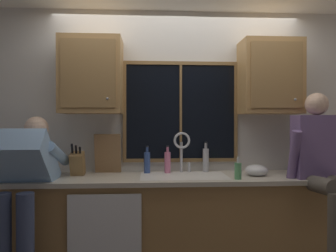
{
  "coord_description": "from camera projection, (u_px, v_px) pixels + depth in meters",
  "views": [
    {
      "loc": [
        -0.28,
        -3.19,
        1.41
      ],
      "look_at": [
        -0.11,
        -0.3,
        1.38
      ],
      "focal_mm": 33.54,
      "sensor_mm": 36.0,
      "label": 1
    }
  ],
  "objects": [
    {
      "name": "person_sitting_on_counter",
      "position": [
        323.0,
        159.0,
        2.7
      ],
      "size": [
        0.54,
        0.59,
        1.26
      ],
      "color": "#595147",
      "rests_on": "countertop"
    },
    {
      "name": "soap_dispenser",
      "position": [
        238.0,
        171.0,
        2.73
      ],
      "size": [
        0.06,
        0.07,
        0.2
      ],
      "color": "#59A566",
      "rests_on": "countertop"
    },
    {
      "name": "bottle_tall_clear",
      "position": [
        206.0,
        159.0,
        3.14
      ],
      "size": [
        0.06,
        0.06,
        0.3
      ],
      "color": "#B7B7BC",
      "rests_on": "countertop"
    },
    {
      "name": "bottle_green_glass",
      "position": [
        168.0,
        162.0,
        3.07
      ],
      "size": [
        0.06,
        0.06,
        0.27
      ],
      "color": "pink",
      "rests_on": "countertop"
    },
    {
      "name": "sink",
      "position": [
        184.0,
        186.0,
        2.91
      ],
      "size": [
        0.8,
        0.46,
        0.21
      ],
      "color": "white",
      "rests_on": "lower_cabinet_run"
    },
    {
      "name": "knife_block",
      "position": [
        77.0,
        164.0,
        2.92
      ],
      "size": [
        0.12,
        0.18,
        0.32
      ],
      "color": "olive",
      "rests_on": "countertop"
    },
    {
      "name": "faucet",
      "position": [
        182.0,
        147.0,
        3.08
      ],
      "size": [
        0.18,
        0.09,
        0.4
      ],
      "color": "silver",
      "rests_on": "countertop"
    },
    {
      "name": "cutting_board",
      "position": [
        108.0,
        154.0,
        3.07
      ],
      "size": [
        0.25,
        0.1,
        0.39
      ],
      "primitive_type": "cube",
      "rotation": [
        0.21,
        0.0,
        0.0
      ],
      "color": "#997047",
      "rests_on": "countertop"
    },
    {
      "name": "person_standing",
      "position": [
        24.0,
        182.0,
        2.56
      ],
      "size": [
        0.53,
        0.72,
        1.47
      ],
      "color": "#384260",
      "rests_on": "floor"
    },
    {
      "name": "window_frame_right",
      "position": [
        236.0,
        112.0,
        3.21
      ],
      "size": [
        0.03,
        0.02,
        0.95
      ],
      "primitive_type": "cube",
      "color": "olive"
    },
    {
      "name": "window_glass",
      "position": [
        181.0,
        112.0,
        3.19
      ],
      "size": [
        1.1,
        0.02,
        0.95
      ],
      "primitive_type": "cube",
      "color": "black"
    },
    {
      "name": "upper_cabinet_left",
      "position": [
        92.0,
        76.0,
        2.98
      ],
      "size": [
        0.57,
        0.36,
        0.72
      ],
      "color": "#B2844C"
    },
    {
      "name": "window_frame_bottom",
      "position": [
        181.0,
        160.0,
        3.19
      ],
      "size": [
        1.17,
        0.02,
        0.04
      ],
      "primitive_type": "cube",
      "color": "olive"
    },
    {
      "name": "window_frame_left",
      "position": [
        125.0,
        112.0,
        3.15
      ],
      "size": [
        0.03,
        0.02,
        0.95
      ],
      "primitive_type": "cube",
      "color": "olive"
    },
    {
      "name": "window_frame_top",
      "position": [
        181.0,
        63.0,
        3.18
      ],
      "size": [
        1.17,
        0.02,
        0.04
      ],
      "primitive_type": "cube",
      "color": "olive"
    },
    {
      "name": "upper_cabinet_right",
      "position": [
        270.0,
        77.0,
        3.08
      ],
      "size": [
        0.57,
        0.36,
        0.72
      ],
      "color": "#B2844C"
    },
    {
      "name": "countertop",
      "position": [
        180.0,
        178.0,
        2.9
      ],
      "size": [
        3.37,
        0.62,
        0.04
      ],
      "primitive_type": "cube",
      "color": "beige",
      "rests_on": "lower_cabinet_run"
    },
    {
      "name": "window_mullion_center",
      "position": [
        181.0,
        112.0,
        3.18
      ],
      "size": [
        0.02,
        0.02,
        0.95
      ],
      "primitive_type": "cube",
      "color": "olive"
    },
    {
      "name": "dishwasher_front",
      "position": [
        105.0,
        239.0,
        2.57
      ],
      "size": [
        0.6,
        0.02,
        0.74
      ],
      "primitive_type": "cube",
      "color": "white"
    },
    {
      "name": "bottle_amber_small",
      "position": [
        147.0,
        162.0,
        3.07
      ],
      "size": [
        0.06,
        0.06,
        0.27
      ],
      "color": "#334C8C",
      "rests_on": "countertop"
    },
    {
      "name": "back_wall",
      "position": [
        177.0,
        136.0,
        3.26
      ],
      "size": [
        5.71,
        0.12,
        2.55
      ],
      "primitive_type": "cube",
      "color": "silver",
      "rests_on": "floor"
    },
    {
      "name": "mixing_bowl",
      "position": [
        256.0,
        170.0,
        2.92
      ],
      "size": [
        0.21,
        0.21,
        0.11
      ],
      "primitive_type": "ellipsoid",
      "color": "silver",
      "rests_on": "countertop"
    },
    {
      "name": "lower_cabinet_run",
      "position": [
        180.0,
        227.0,
        2.92
      ],
      "size": [
        3.31,
        0.58,
        0.88
      ],
      "primitive_type": "cube",
      "color": "#A07744",
      "rests_on": "floor"
    }
  ]
}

